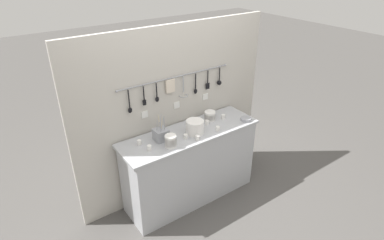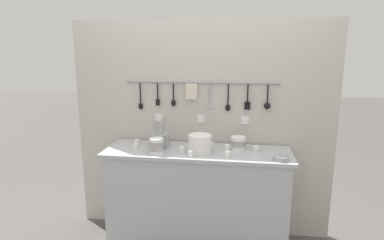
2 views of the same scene
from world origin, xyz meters
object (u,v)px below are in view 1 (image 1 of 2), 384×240
cup_beside_plates (149,148)px  cup_front_right (223,117)px  cutlery_caddy (161,134)px  cup_front_left (139,142)px  steel_mixing_bowl (246,119)px  cup_edge_far (194,124)px  cup_back_left (218,129)px  cup_centre (198,138)px  cup_mid_row (207,122)px  bowl_stack_back_corner (210,116)px  cup_by_caddy (186,136)px  bowl_stack_tall_left (171,141)px  plate_stack (195,127)px

cup_beside_plates → cup_front_right: bearing=4.9°
cutlery_caddy → cup_front_left: cutlery_caddy is taller
cup_beside_plates → steel_mixing_bowl: bearing=-4.7°
cup_front_right → cup_edge_far: (-0.38, 0.06, 0.00)m
cup_front_left → cup_back_left: bearing=-16.1°
cup_edge_far → cup_front_left: (-0.67, 0.00, 0.00)m
cup_centre → cup_mid_row: (0.28, 0.20, 0.00)m
bowl_stack_back_corner → cup_by_caddy: size_ratio=2.51×
steel_mixing_bowl → cup_centre: cup_centre is taller
steel_mixing_bowl → cup_by_caddy: (-0.79, 0.07, 0.01)m
bowl_stack_back_corner → cup_mid_row: size_ratio=2.51×
cup_edge_far → cup_beside_plates: bearing=-167.3°
cup_beside_plates → cup_mid_row: 0.78m
cup_centre → bowl_stack_back_corner: bearing=35.8°
cup_beside_plates → bowl_stack_tall_left: bearing=-18.9°
bowl_stack_tall_left → plate_stack: plate_stack is taller
cutlery_caddy → cup_front_right: bearing=-0.9°
cup_centre → cup_beside_plates: (-0.49, 0.12, 0.00)m
plate_stack → bowl_stack_back_corner: bearing=24.1°
cutlery_caddy → cup_back_left: cutlery_caddy is taller
cup_beside_plates → cup_mid_row: (0.77, 0.08, 0.00)m
bowl_stack_tall_left → cup_mid_row: bowl_stack_tall_left is taller
cup_edge_far → plate_stack: bearing=-121.1°
bowl_stack_tall_left → cup_edge_far: bowl_stack_tall_left is taller
cup_front_right → plate_stack: bearing=-170.2°
plate_stack → cup_front_left: size_ratio=3.83×
cup_beside_plates → cup_front_left: bearing=103.7°
cup_back_left → cup_edge_far: bearing=122.5°
cutlery_caddy → cup_front_left: size_ratio=5.41×
cup_centre → cup_beside_plates: same height
cup_mid_row → plate_stack: bearing=-160.9°
bowl_stack_tall_left → cup_beside_plates: bowl_stack_tall_left is taller
cutlery_caddy → cup_centre: bearing=-35.8°
cup_by_caddy → cutlery_caddy: bearing=149.3°
bowl_stack_tall_left → plate_stack: (0.35, 0.08, 0.01)m
steel_mixing_bowl → cup_front_right: 0.26m
bowl_stack_tall_left → cup_centre: (0.29, -0.05, -0.04)m
cup_edge_far → cup_by_caddy: bearing=-142.7°
cup_centre → cup_front_left: size_ratio=1.00×
plate_stack → cutlery_caddy: size_ratio=0.71×
cup_beside_plates → cup_mid_row: same height
steel_mixing_bowl → cup_back_left: bearing=179.3°
cutlery_caddy → cup_by_caddy: (0.22, -0.13, -0.04)m
cup_beside_plates → cutlery_caddy: bearing=27.6°
cup_back_left → bowl_stack_tall_left: bearing=177.6°
cup_front_left → cup_mid_row: same height
cup_beside_plates → cup_by_caddy: (0.41, -0.03, 0.00)m
bowl_stack_tall_left → cup_mid_row: bearing=15.0°
steel_mixing_bowl → cup_beside_plates: 1.20m
cup_front_right → cup_beside_plates: 1.01m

